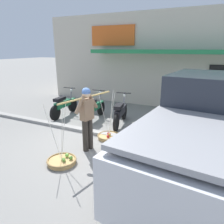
{
  "coord_description": "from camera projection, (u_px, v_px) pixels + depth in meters",
  "views": [
    {
      "loc": [
        3.02,
        -4.6,
        2.63
      ],
      "look_at": [
        0.52,
        0.6,
        0.85
      ],
      "focal_mm": 33.24,
      "sensor_mm": 36.0,
      "label": 1
    }
  ],
  "objects": [
    {
      "name": "motorcycle_second_in_row",
      "position": [
        94.0,
        108.0,
        7.82
      ],
      "size": [
        0.54,
        1.82,
        1.09
      ],
      "color": "black",
      "rests_on": "ground"
    },
    {
      "name": "ground_plane",
      "position": [
        87.0,
        143.0,
        5.99
      ],
      "size": [
        90.0,
        90.0,
        0.0
      ],
      "primitive_type": "plane",
      "color": "gray"
    },
    {
      "name": "fruit_vendor",
      "position": [
        87.0,
        115.0,
        5.34
      ],
      "size": [
        0.41,
        1.79,
        1.7
      ],
      "color": "#2D2823",
      "rests_on": "ground"
    },
    {
      "name": "sidewalk_curb",
      "position": [
        99.0,
        133.0,
        6.58
      ],
      "size": [
        20.0,
        0.24,
        0.1
      ],
      "primitive_type": "cube",
      "color": "gray",
      "rests_on": "ground"
    },
    {
      "name": "motorcycle_nearest_shop",
      "position": [
        64.0,
        105.0,
        8.3
      ],
      "size": [
        0.54,
        1.82,
        1.09
      ],
      "color": "black",
      "rests_on": "ground"
    },
    {
      "name": "fruit_basket_right_side",
      "position": [
        62.0,
        161.0,
        4.92
      ],
      "size": [
        0.7,
        0.7,
        1.45
      ],
      "color": "tan",
      "rests_on": "ground"
    },
    {
      "name": "motorcycle_third_in_row",
      "position": [
        120.0,
        113.0,
        7.31
      ],
      "size": [
        0.55,
        1.81,
        1.09
      ],
      "color": "black",
      "rests_on": "ground"
    },
    {
      "name": "parked_truck",
      "position": [
        204.0,
        131.0,
        4.2
      ],
      "size": [
        2.53,
        4.87,
        2.1
      ],
      "color": "silver",
      "rests_on": "ground"
    },
    {
      "name": "storefront_building",
      "position": [
        182.0,
        59.0,
        11.04
      ],
      "size": [
        13.0,
        6.0,
        4.2
      ],
      "color": "beige",
      "rests_on": "ground"
    },
    {
      "name": "fruit_basket_left_side",
      "position": [
        109.0,
        136.0,
        6.3
      ],
      "size": [
        0.7,
        0.7,
        1.45
      ],
      "color": "tan",
      "rests_on": "ground"
    }
  ]
}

